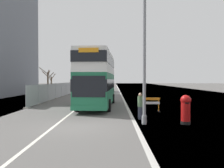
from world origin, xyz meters
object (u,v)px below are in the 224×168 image
object	(u,v)px
car_oncoming_near	(104,88)
red_pillar_postbox	(186,108)
lamppost_foreground	(144,46)
car_receding_mid	(110,86)
double_decker_bus	(98,79)
pedestrian_at_kerb	(140,106)
roadworks_barrier	(149,103)

from	to	relation	value
car_oncoming_near	red_pillar_postbox	bearing A→B (deg)	-78.06
lamppost_foreground	car_oncoming_near	world-z (taller)	lamppost_foreground
red_pillar_postbox	car_receding_mid	size ratio (longest dim) A/B	0.37
lamppost_foreground	car_oncoming_near	bearing A→B (deg)	97.13
red_pillar_postbox	double_decker_bus	bearing A→B (deg)	123.39
car_oncoming_near	pedestrian_at_kerb	xyz separation A→B (m)	(3.40, -25.94, -0.12)
car_oncoming_near	roadworks_barrier	bearing A→B (deg)	-78.62
lamppost_foreground	roadworks_barrier	distance (m)	6.51
lamppost_foreground	red_pillar_postbox	world-z (taller)	lamppost_foreground
roadworks_barrier	pedestrian_at_kerb	bearing A→B (deg)	-107.40
lamppost_foreground	roadworks_barrier	xyz separation A→B (m)	(1.06, 5.19, -3.78)
double_decker_bus	roadworks_barrier	distance (m)	5.85
red_pillar_postbox	car_receding_mid	xyz separation A→B (m)	(-5.03, 34.19, 0.19)
red_pillar_postbox	roadworks_barrier	bearing A→B (deg)	104.32
double_decker_bus	red_pillar_postbox	distance (m)	10.42
pedestrian_at_kerb	red_pillar_postbox	bearing A→B (deg)	-33.91
lamppost_foreground	pedestrian_at_kerb	size ratio (longest dim) A/B	5.55
red_pillar_postbox	pedestrian_at_kerb	distance (m)	2.93
red_pillar_postbox	car_oncoming_near	bearing A→B (deg)	101.94
lamppost_foreground	car_receding_mid	size ratio (longest dim) A/B	2.08
roadworks_barrier	pedestrian_at_kerb	distance (m)	3.71
lamppost_foreground	red_pillar_postbox	xyz separation A→B (m)	(2.38, 0.02, -3.57)
red_pillar_postbox	car_oncoming_near	xyz separation A→B (m)	(-5.83, 27.57, 0.06)
lamppost_foreground	pedestrian_at_kerb	distance (m)	3.99
lamppost_foreground	double_decker_bus	bearing A→B (deg)	110.84
double_decker_bus	red_pillar_postbox	bearing A→B (deg)	-56.61
car_receding_mid	pedestrian_at_kerb	distance (m)	32.67
pedestrian_at_kerb	double_decker_bus	bearing A→B (deg)	114.91
lamppost_foreground	car_receding_mid	world-z (taller)	lamppost_foreground
roadworks_barrier	double_decker_bus	bearing A→B (deg)	141.79
double_decker_bus	roadworks_barrier	size ratio (longest dim) A/B	6.62
double_decker_bus	roadworks_barrier	xyz separation A→B (m)	(4.33, -3.41, -1.94)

